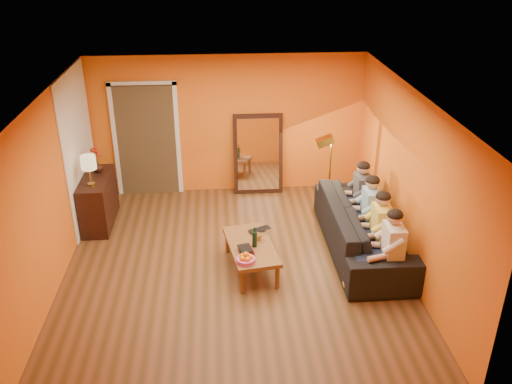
{
  "coord_description": "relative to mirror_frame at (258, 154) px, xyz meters",
  "views": [
    {
      "loc": [
        -0.2,
        -6.79,
        4.53
      ],
      "look_at": [
        0.35,
        0.5,
        1.0
      ],
      "focal_mm": 38.0,
      "sensor_mm": 36.0,
      "label": 1
    }
  ],
  "objects": [
    {
      "name": "door_header",
      "position": [
        -2.05,
        0.08,
        1.36
      ],
      "size": [
        1.22,
        0.06,
        0.08
      ],
      "primitive_type": "cube",
      "color": "white",
      "rests_on": "wall_back"
    },
    {
      "name": "person_mid_right",
      "position": [
        1.58,
        -2.17,
        -0.15
      ],
      "size": [
        0.7,
        0.44,
        1.22
      ],
      "primitive_type": null,
      "color": "#7CA6C0",
      "rests_on": "sofa"
    },
    {
      "name": "flowers",
      "position": [
        -2.79,
        -0.83,
        0.45
      ],
      "size": [
        0.17,
        0.17,
        0.48
      ],
      "primitive_type": null,
      "color": "#A92413",
      "rests_on": "vase"
    },
    {
      "name": "table_lamp",
      "position": [
        -2.79,
        -1.38,
        0.34
      ],
      "size": [
        0.24,
        0.24,
        0.51
      ],
      "primitive_type": null,
      "color": "beige",
      "rests_on": "sideboard"
    },
    {
      "name": "door_jamb_left",
      "position": [
        -2.62,
        0.08,
        0.29
      ],
      "size": [
        0.08,
        0.06,
        2.2
      ],
      "primitive_type": "cube",
      "color": "white",
      "rests_on": "wall_back"
    },
    {
      "name": "vase",
      "position": [
        -2.79,
        -0.83,
        0.19
      ],
      "size": [
        0.19,
        0.19,
        0.2
      ],
      "primitive_type": "imported",
      "color": "black",
      "rests_on": "sideboard"
    },
    {
      "name": "laptop",
      "position": [
        -0.14,
        -2.33,
        -0.33
      ],
      "size": [
        0.41,
        0.35,
        0.03
      ],
      "primitive_type": "imported",
      "rotation": [
        0.0,
        0.0,
        0.44
      ],
      "color": "black",
      "rests_on": "coffee_table"
    },
    {
      "name": "coffee_table",
      "position": [
        -0.32,
        -2.68,
        -0.55
      ],
      "size": [
        0.81,
        1.3,
        0.42
      ],
      "primitive_type": null,
      "rotation": [
        0.0,
        0.0,
        0.16
      ],
      "color": "brown",
      "rests_on": "floor"
    },
    {
      "name": "room_shell",
      "position": [
        -0.55,
        -2.26,
        0.54
      ],
      "size": [
        5.0,
        5.5,
        2.6
      ],
      "color": "brown",
      "rests_on": "ground"
    },
    {
      "name": "floor_lamp",
      "position": [
        1.15,
        -1.06,
        -0.04
      ],
      "size": [
        0.3,
        0.24,
        1.44
      ],
      "primitive_type": null,
      "rotation": [
        0.0,
        0.0,
        0.0
      ],
      "color": "gold",
      "rests_on": "floor"
    },
    {
      "name": "tumbler",
      "position": [
        -0.2,
        -2.56,
        -0.29
      ],
      "size": [
        0.13,
        0.13,
        0.1
      ],
      "primitive_type": "imported",
      "rotation": [
        0.0,
        0.0,
        -0.21
      ],
      "color": "#B27F3F",
      "rests_on": "coffee_table"
    },
    {
      "name": "person_far_right",
      "position": [
        1.58,
        -1.62,
        -0.15
      ],
      "size": [
        0.7,
        0.44,
        1.22
      ],
      "primitive_type": null,
      "color": "#34353A",
      "rests_on": "sofa"
    },
    {
      "name": "door_jamb_right",
      "position": [
        -1.48,
        0.08,
        0.29
      ],
      "size": [
        0.08,
        0.06,
        2.2
      ],
      "primitive_type": "cube",
      "color": "white",
      "rests_on": "wall_back"
    },
    {
      "name": "sideboard",
      "position": [
        -2.79,
        -1.08,
        -0.34
      ],
      "size": [
        0.44,
        1.18,
        0.85
      ],
      "primitive_type": "cube",
      "color": "black",
      "rests_on": "floor"
    },
    {
      "name": "doorway_recess",
      "position": [
        -2.05,
        0.2,
        0.29
      ],
      "size": [
        1.06,
        0.3,
        2.1
      ],
      "primitive_type": "cube",
      "color": "#3F2D19",
      "rests_on": "floor"
    },
    {
      "name": "book_lower",
      "position": [
        -0.5,
        -2.88,
        -0.33
      ],
      "size": [
        0.22,
        0.29,
        0.03
      ],
      "primitive_type": "imported",
      "rotation": [
        0.0,
        0.0,
        0.07
      ],
      "color": "black",
      "rests_on": "coffee_table"
    },
    {
      "name": "mirror_glass",
      "position": [
        0.0,
        -0.04,
        0.0
      ],
      "size": [
        0.78,
        0.21,
        1.35
      ],
      "primitive_type": "cube",
      "rotation": [
        -0.14,
        0.0,
        0.0
      ],
      "color": "white",
      "rests_on": "mirror_frame"
    },
    {
      "name": "white_accent",
      "position": [
        -3.04,
        -0.88,
        0.54
      ],
      "size": [
        0.02,
        1.9,
        2.58
      ],
      "primitive_type": "cube",
      "color": "white",
      "rests_on": "wall_left"
    },
    {
      "name": "book_mid",
      "position": [
        -0.49,
        -2.87,
        -0.3
      ],
      "size": [
        0.23,
        0.28,
        0.02
      ],
      "primitive_type": "imported",
      "rotation": [
        0.0,
        0.0,
        0.18
      ],
      "color": "#A92413",
      "rests_on": "book_lower"
    },
    {
      "name": "wine_bottle",
      "position": [
        -0.27,
        -2.73,
        -0.18
      ],
      "size": [
        0.07,
        0.07,
        0.31
      ],
      "primitive_type": "cylinder",
      "color": "black",
      "rests_on": "coffee_table"
    },
    {
      "name": "sofa",
      "position": [
        1.45,
        -2.27,
        -0.37
      ],
      "size": [
        2.68,
        1.05,
        0.78
      ],
      "primitive_type": "imported",
      "rotation": [
        0.0,
        0.0,
        1.57
      ],
      "color": "black",
      "rests_on": "floor"
    },
    {
      "name": "person_far_left",
      "position": [
        1.58,
        -3.27,
        -0.15
      ],
      "size": [
        0.7,
        0.44,
        1.22
      ],
      "primitive_type": null,
      "color": "beige",
      "rests_on": "sofa"
    },
    {
      "name": "book_upper",
      "position": [
        -0.5,
        -2.89,
        -0.28
      ],
      "size": [
        0.23,
        0.27,
        0.02
      ],
      "primitive_type": "imported",
      "rotation": [
        0.0,
        0.0,
        0.24
      ],
      "color": "black",
      "rests_on": "book_mid"
    },
    {
      "name": "dog",
      "position": [
        1.08,
        -3.28,
        -0.46
      ],
      "size": [
        0.41,
        0.56,
        0.61
      ],
      "primitive_type": null,
      "rotation": [
        0.0,
        0.0,
        -0.16
      ],
      "color": "#9E7147",
      "rests_on": "floor"
    },
    {
      "name": "mirror_frame",
      "position": [
        0.0,
        0.0,
        0.0
      ],
      "size": [
        0.92,
        0.27,
        1.51
      ],
      "primitive_type": "cube",
      "rotation": [
        -0.14,
        0.0,
        0.0
      ],
      "color": "black",
      "rests_on": "floor"
    },
    {
      "name": "fruit_bowl",
      "position": [
        -0.42,
        -3.13,
        -0.26
      ],
      "size": [
        0.26,
        0.26,
        0.16
      ],
      "primitive_type": null,
      "color": "#C64695",
      "rests_on": "coffee_table"
    },
    {
      "name": "person_mid_left",
      "position": [
        1.58,
        -2.72,
        -0.15
      ],
      "size": [
        0.7,
        0.44,
        1.22
      ],
      "primitive_type": null,
      "color": "gold",
      "rests_on": "sofa"
    }
  ]
}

